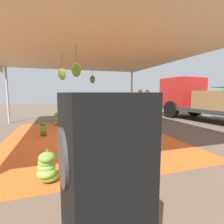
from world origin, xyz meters
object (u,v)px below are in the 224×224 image
(banana_bunch_4, at_px, (125,121))
(banana_bunch_5, at_px, (108,123))
(banana_bunch_2, at_px, (104,136))
(cargo_truck_main, at_px, (215,99))
(worker_2, at_px, (147,104))
(banana_bunch_8, at_px, (43,129))
(worker_0, at_px, (145,104))
(banana_bunch_10, at_px, (78,126))
(banana_bunch_11, at_px, (121,117))
(banana_bunch_9, at_px, (67,145))
(banana_bunch_3, at_px, (57,119))
(speaker_stack, at_px, (102,206))
(banana_bunch_1, at_px, (47,168))
(banana_bunch_6, at_px, (76,154))
(banana_bunch_0, at_px, (91,158))
(worker_1, at_px, (140,103))
(banana_bunch_7, at_px, (97,128))

(banana_bunch_4, bearing_deg, banana_bunch_5, -71.11)
(banana_bunch_2, distance_m, cargo_truck_main, 6.81)
(banana_bunch_4, bearing_deg, worker_2, 79.90)
(banana_bunch_8, bearing_deg, banana_bunch_2, 50.56)
(worker_0, height_order, worker_2, worker_2)
(banana_bunch_10, distance_m, banana_bunch_11, 2.84)
(banana_bunch_2, relative_size, banana_bunch_10, 1.27)
(banana_bunch_9, bearing_deg, worker_0, 133.21)
(banana_bunch_4, height_order, worker_0, worker_0)
(banana_bunch_3, xyz_separation_m, speaker_stack, (7.22, 0.31, 0.49))
(banana_bunch_1, xyz_separation_m, banana_bunch_10, (-3.90, 0.94, -0.07))
(banana_bunch_2, bearing_deg, banana_bunch_8, -129.44)
(banana_bunch_4, height_order, cargo_truck_main, cargo_truck_main)
(banana_bunch_2, distance_m, banana_bunch_6, 1.55)
(banana_bunch_1, bearing_deg, banana_bunch_11, 148.00)
(banana_bunch_6, height_order, worker_2, worker_2)
(banana_bunch_0, xyz_separation_m, worker_2, (-3.78, 3.39, 0.78))
(banana_bunch_1, distance_m, banana_bunch_6, 0.81)
(banana_bunch_2, relative_size, speaker_stack, 0.36)
(cargo_truck_main, xyz_separation_m, worker_2, (-0.35, -3.74, -0.24))
(banana_bunch_3, height_order, cargo_truck_main, cargo_truck_main)
(banana_bunch_4, bearing_deg, worker_1, 116.72)
(banana_bunch_4, height_order, banana_bunch_10, banana_bunch_4)
(banana_bunch_6, xyz_separation_m, banana_bunch_9, (-0.80, -0.14, -0.03))
(banana_bunch_7, bearing_deg, cargo_truck_main, 98.10)
(banana_bunch_0, relative_size, banana_bunch_8, 0.76)
(banana_bunch_0, distance_m, banana_bunch_10, 3.53)
(banana_bunch_7, relative_size, speaker_stack, 0.38)
(banana_bunch_9, relative_size, worker_0, 0.28)
(banana_bunch_4, height_order, banana_bunch_9, banana_bunch_4)
(worker_1, bearing_deg, banana_bunch_10, -73.63)
(banana_bunch_4, relative_size, cargo_truck_main, 0.07)
(banana_bunch_7, distance_m, worker_2, 3.06)
(worker_0, bearing_deg, cargo_truck_main, 57.59)
(banana_bunch_9, distance_m, worker_1, 5.18)
(banana_bunch_3, distance_m, banana_bunch_11, 3.21)
(banana_bunch_4, distance_m, banana_bunch_7, 2.20)
(banana_bunch_1, bearing_deg, banana_bunch_8, -174.81)
(banana_bunch_0, height_order, banana_bunch_8, banana_bunch_8)
(speaker_stack, bearing_deg, banana_bunch_6, 178.22)
(banana_bunch_1, xyz_separation_m, banana_bunch_2, (-1.84, 1.48, -0.02))
(banana_bunch_2, bearing_deg, cargo_truck_main, 106.89)
(banana_bunch_5, distance_m, speaker_stack, 6.20)
(worker_0, bearing_deg, banana_bunch_8, -65.59)
(worker_1, distance_m, worker_2, 0.71)
(cargo_truck_main, xyz_separation_m, speaker_stack, (5.69, -7.47, -0.44))
(banana_bunch_5, bearing_deg, banana_bunch_3, -121.79)
(banana_bunch_5, xyz_separation_m, banana_bunch_11, (-1.35, 1.11, 0.02))
(banana_bunch_0, bearing_deg, banana_bunch_2, 155.30)
(banana_bunch_1, distance_m, worker_1, 6.45)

